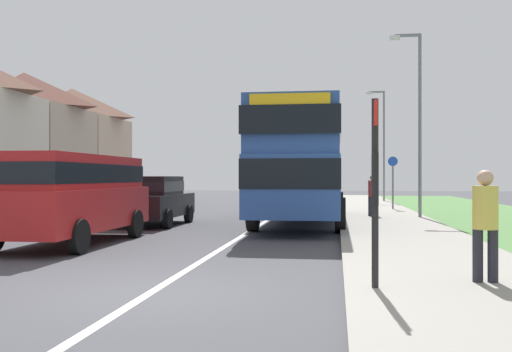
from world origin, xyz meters
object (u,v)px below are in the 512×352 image
parked_van_red (72,191)px  pedestrian_at_stop (485,220)px  pedestrian_walking_away (373,193)px  street_lamp_far (382,138)px  double_decker_bus (302,160)px  bus_stop_sign (375,179)px  street_lamp_mid (417,112)px  cycle_route_sign (393,180)px  parked_car_black (152,198)px

parked_van_red → pedestrian_at_stop: size_ratio=3.17×
pedestrian_walking_away → street_lamp_far: (1.45, 14.22, 3.02)m
pedestrian_at_stop → pedestrian_walking_away: size_ratio=1.00×
double_decker_bus → bus_stop_sign: double_decker_bus is taller
street_lamp_mid → pedestrian_at_stop: bearing=-93.8°
cycle_route_sign → street_lamp_far: 9.63m
pedestrian_at_stop → bus_stop_sign: size_ratio=0.64×
double_decker_bus → bus_stop_sign: 11.72m
pedestrian_at_stop → street_lamp_far: 27.96m
parked_car_black → bus_stop_sign: bearing=-57.9°
bus_stop_sign → street_lamp_far: bearing=85.4°
cycle_route_sign → street_lamp_mid: bearing=-86.2°
parked_van_red → double_decker_bus: bearing=53.1°
parked_car_black → cycle_route_sign: (8.53, 8.77, 0.54)m
parked_van_red → parked_car_black: size_ratio=1.29×
pedestrian_walking_away → parked_car_black: bearing=-152.4°
double_decker_bus → bus_stop_sign: size_ratio=4.05×
parked_car_black → street_lamp_mid: street_lamp_mid is taller
parked_van_red → cycle_route_sign: (8.69, 14.15, 0.18)m
double_decker_bus → parked_van_red: double_decker_bus is taller
pedestrian_at_stop → street_lamp_mid: 13.57m
double_decker_bus → street_lamp_far: size_ratio=1.52×
bus_stop_sign → street_lamp_far: 28.58m
parked_car_black → pedestrian_walking_away: size_ratio=2.45×
pedestrian_at_stop → cycle_route_sign: 18.52m
pedestrian_walking_away → cycle_route_sign: size_ratio=0.66×
street_lamp_far → double_decker_bus: bearing=-103.2°
parked_van_red → pedestrian_walking_away: parked_van_red is taller
cycle_route_sign → bus_stop_sign: bearing=-96.1°
parked_van_red → parked_car_black: 5.39m
bus_stop_sign → double_decker_bus: bearing=98.1°
pedestrian_walking_away → street_lamp_far: 14.61m
bus_stop_sign → street_lamp_far: street_lamp_far is taller
pedestrian_at_stop → street_lamp_far: bearing=88.4°
bus_stop_sign → cycle_route_sign: bearing=83.9°
pedestrian_at_stop → cycle_route_sign: size_ratio=0.66×
parked_van_red → bus_stop_sign: bearing=-36.8°
parked_van_red → bus_stop_sign: 8.29m
bus_stop_sign → street_lamp_mid: street_lamp_mid is taller
parked_van_red → pedestrian_at_stop: parked_van_red is taller
pedestrian_at_stop → pedestrian_walking_away: 13.58m
pedestrian_at_stop → cycle_route_sign: bearing=88.4°
bus_stop_sign → street_lamp_mid: (2.40, 13.81, 2.41)m
parked_car_black → street_lamp_mid: 10.02m
parked_van_red → cycle_route_sign: 16.60m
street_lamp_far → street_lamp_mid: bearing=-89.6°
double_decker_bus → pedestrian_walking_away: bearing=45.8°
cycle_route_sign → pedestrian_at_stop: bearing=-91.6°
parked_car_black → street_lamp_far: bearing=64.1°
parked_van_red → street_lamp_far: bearing=69.1°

